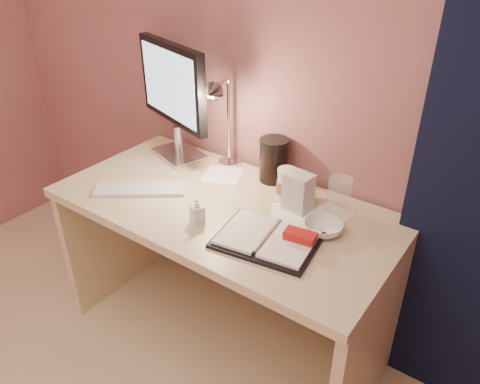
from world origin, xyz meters
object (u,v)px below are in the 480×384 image
Objects in this scene: keyboard at (140,189)px; coffee_cup at (287,185)px; desk at (235,241)px; clear_cup at (339,197)px; bowl at (323,228)px; product_box at (298,192)px; monitor at (174,91)px; lotion_bottle at (197,210)px; desk_lamp at (208,114)px; planner at (270,239)px; dark_jar at (273,162)px.

coffee_cup is at bearing -6.65° from keyboard.
clear_cup reaches higher than desk.
product_box is (-0.16, 0.09, 0.06)m from bowl.
monitor is 0.68m from coffee_cup.
keyboard is 2.65× the size of bowl.
lotion_bottle is (-0.00, -0.23, 0.28)m from desk.
desk_lamp is at bearing 179.64° from coffee_cup.
clear_cup reaches higher than lotion_bottle.
desk_lamp reaches higher than desk.
planner reaches higher than desk.
keyboard is at bearing -149.56° from coffee_cup.
monitor is 0.56m from dark_jar.
coffee_cup is at bearing -178.39° from clear_cup.
clear_cup is at bearing -14.33° from keyboard.
planner is (0.74, -0.34, -0.31)m from monitor.
monitor is at bearing -173.24° from dark_jar.
bowl is (0.01, -0.14, -0.06)m from clear_cup.
monitor reaches higher than product_box.
bowl is 0.44m from dark_jar.
desk_lamp is at bearing 8.43° from monitor.
planner is 0.65m from desk_lamp.
coffee_cup is 1.32× the size of lotion_bottle.
dark_jar is (-0.35, 0.09, 0.01)m from clear_cup.
product_box is (0.26, 0.30, 0.03)m from lotion_bottle.
planner reaches higher than keyboard.
clear_cup is at bearing -14.77° from dark_jar.
lotion_bottle reaches higher than planner.
planner is 2.48× the size of clear_cup.
monitor is at bearing 139.03° from lotion_bottle.
lotion_bottle is 0.64× the size of product_box.
desk is 0.72m from monitor.
monitor reaches higher than lotion_bottle.
desk is 0.56m from desk_lamp.
lotion_bottle is (-0.18, -0.35, -0.01)m from coffee_cup.
desk_lamp is (-0.48, 0.05, 0.20)m from product_box.
monitor reaches higher than keyboard.
product_box reaches higher than coffee_cup.
clear_cup is at bearing 1.61° from coffee_cup.
desk_lamp is (-0.27, -0.10, 0.19)m from dark_jar.
clear_cup is 0.16m from product_box.
desk is 0.36m from lotion_bottle.
product_box is at bearing 10.71° from monitor.
keyboard is 0.64m from planner.
desk is 3.21× the size of desk_lamp.
bowl reaches higher than desk.
dark_jar is (0.05, 0.22, 0.31)m from desk.
coffee_cup is (0.63, -0.04, -0.26)m from monitor.
coffee_cup is (-0.11, 0.30, 0.05)m from planner.
bowl is at bearing -24.37° from keyboard.
coffee_cup is at bearing 62.57° from lotion_bottle.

